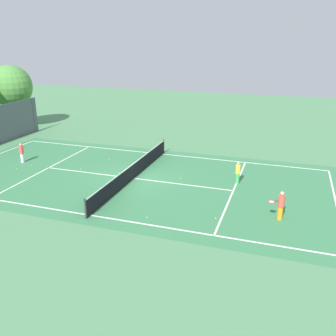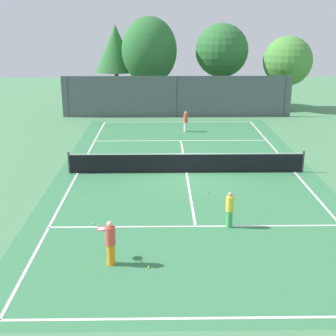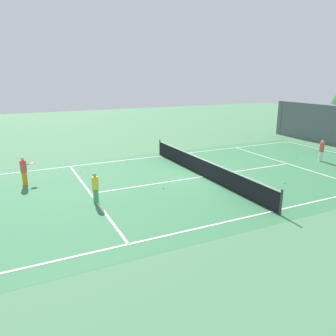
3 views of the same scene
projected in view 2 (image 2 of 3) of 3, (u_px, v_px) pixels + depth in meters
name	position (u px, v px, depth m)	size (l,w,h in m)	color
ground_plane	(186.00, 173.00, 23.48)	(80.00, 80.00, 0.00)	#4C8456
court_surface	(186.00, 172.00, 23.48)	(13.00, 25.00, 0.01)	#387A4C
tennis_net	(186.00, 163.00, 23.33)	(11.90, 0.10, 1.10)	#333833
perimeter_fence	(177.00, 97.00, 36.31)	(18.00, 0.12, 3.20)	#515B60
tree_0	(149.00, 51.00, 39.15)	(4.67, 4.38, 7.65)	brown
tree_1	(288.00, 61.00, 38.37)	(4.06, 4.06, 6.11)	brown
tree_2	(222.00, 51.00, 39.42)	(4.50, 4.50, 7.10)	brown
tree_3	(116.00, 49.00, 40.13)	(3.59, 3.59, 6.96)	brown
player_0	(186.00, 121.00, 31.74)	(0.30, 0.30, 1.41)	silver
player_1	(110.00, 242.00, 14.51)	(0.72, 0.84, 1.49)	orange
player_2	(230.00, 209.00, 17.16)	(0.30, 0.30, 1.39)	#3FA559
tennis_ball_0	(93.00, 223.00, 17.58)	(0.07, 0.07, 0.07)	#CCE533
tennis_ball_1	(81.00, 193.00, 20.68)	(0.07, 0.07, 0.07)	#CCE533
tennis_ball_2	(165.00, 133.00, 31.32)	(0.07, 0.07, 0.07)	#CCE533
tennis_ball_3	(149.00, 267.00, 14.50)	(0.07, 0.07, 0.07)	#CCE533
tennis_ball_4	(234.00, 154.00, 26.59)	(0.07, 0.07, 0.07)	#CCE533
tennis_ball_5	(205.00, 128.00, 32.97)	(0.07, 0.07, 0.07)	#CCE533
tennis_ball_6	(179.00, 135.00, 30.93)	(0.07, 0.07, 0.07)	#CCE533
tennis_ball_7	(189.00, 150.00, 27.37)	(0.07, 0.07, 0.07)	#CCE533
tennis_ball_8	(208.00, 192.00, 20.73)	(0.07, 0.07, 0.07)	#CCE533
tennis_ball_9	(118.00, 127.00, 33.11)	(0.07, 0.07, 0.07)	#CCE533
tennis_ball_10	(111.00, 131.00, 32.06)	(0.07, 0.07, 0.07)	#CCE533
tennis_ball_11	(195.00, 164.00, 24.71)	(0.07, 0.07, 0.07)	#CCE533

